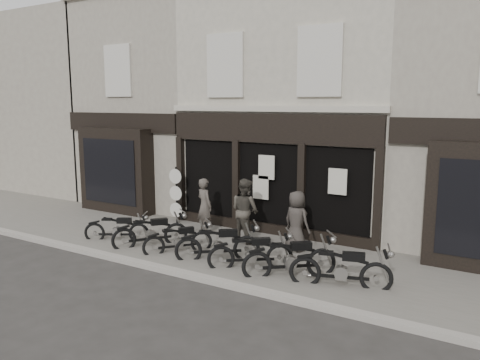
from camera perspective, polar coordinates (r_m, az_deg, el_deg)
The scene contains 17 objects.
ground_plane at distance 12.71m, azimuth -2.83°, elevation -10.04°, with size 90.00×90.00×0.00m, color #2D2B28.
pavement at distance 13.41m, azimuth -0.67°, elevation -8.71°, with size 30.00×4.20×0.12m, color #636057.
kerb at distance 11.74m, azimuth -6.30°, elevation -11.44°, with size 30.00×0.25×0.13m, color gray.
central_building at distance 17.25m, azimuth 8.26°, elevation 8.82°, with size 7.30×6.22×8.34m.
neighbour_left at distance 20.52m, azimuth -8.58°, elevation 8.77°, with size 5.60×6.73×8.34m.
filler_left at distance 26.52m, azimuth -22.30°, elevation 8.43°, with size 11.00×6.00×8.20m, color #9E9785.
motorcycle_0 at distance 14.75m, azimuth -14.70°, elevation -6.04°, with size 1.81×1.20×0.95m.
motorcycle_1 at distance 13.97m, azimuth -10.77°, elevation -6.57°, with size 1.55×1.92×1.07m.
motorcycle_2 at distance 13.28m, azimuth -7.46°, elevation -7.53°, with size 1.44×1.67×0.95m.
motorcycle_3 at distance 12.59m, azimuth -2.61°, elevation -8.15°, with size 1.94×1.61×1.09m.
motorcycle_4 at distance 11.97m, azimuth 1.41°, elevation -9.17°, with size 1.88×1.51×1.05m.
motorcycle_5 at distance 11.51m, azimuth 6.19°, elevation -9.86°, with size 1.95×1.70×1.12m.
motorcycle_6 at distance 11.03m, azimuth 12.27°, elevation -10.90°, with size 2.25×1.01×1.11m.
man_left at distance 14.89m, azimuth -4.34°, elevation -3.14°, with size 0.64×0.42×1.76m, color #4D453F.
man_centre at distance 13.92m, azimuth 0.62°, elevation -3.70°, with size 0.93×0.72×1.91m, color #403B34.
man_right at distance 13.17m, azimuth 6.90°, elevation -4.99°, with size 0.83×0.54×1.70m, color #37322E.
advert_sign_post at distance 16.19m, azimuth -7.78°, elevation -2.15°, with size 0.51×0.32×2.07m.
Camera 1 is at (6.70, -9.94, 4.23)m, focal length 35.00 mm.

